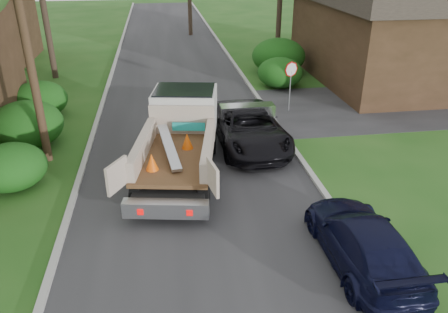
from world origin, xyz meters
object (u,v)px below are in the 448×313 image
at_px(black_pickup, 249,127).
at_px(stop_sign, 291,76).
at_px(utility_pole, 22,21).
at_px(flatbed_truck, 182,129).
at_px(navy_suv, 363,241).
at_px(house_right, 395,25).

bearing_deg(black_pickup, stop_sign, 50.87).
height_order(stop_sign, utility_pole, utility_pole).
xyz_separation_m(stop_sign, utility_pole, (-10.68, -4.02, 3.40)).
distance_m(stop_sign, flatbed_truck, 7.53).
height_order(stop_sign, navy_suv, stop_sign).
distance_m(utility_pole, navy_suv, 12.74).
distance_m(house_right, flatbed_truck, 16.82).
xyz_separation_m(house_right, flatbed_truck, (-13.39, -10.02, -1.78)).
bearing_deg(navy_suv, flatbed_truck, -57.19).
distance_m(house_right, navy_suv, 19.05).
bearing_deg(house_right, flatbed_truck, -143.18).
bearing_deg(utility_pole, flatbed_truck, -11.17).
bearing_deg(navy_suv, house_right, -119.22).
relative_size(utility_pole, black_pickup, 1.78).
height_order(flatbed_truck, black_pickup, flatbed_truck).
bearing_deg(stop_sign, navy_suv, -96.94).
xyz_separation_m(utility_pole, navy_suv, (9.28, -7.48, -4.50)).
height_order(house_right, black_pickup, house_right).
xyz_separation_m(stop_sign, house_right, (7.80, 5.00, 1.38)).
xyz_separation_m(utility_pole, house_right, (18.48, 9.02, -2.01)).
bearing_deg(utility_pole, navy_suv, -38.87).
relative_size(house_right, navy_suv, 2.80).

